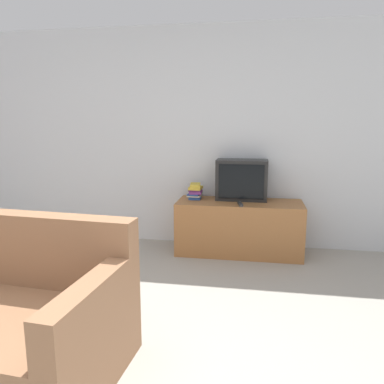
{
  "coord_description": "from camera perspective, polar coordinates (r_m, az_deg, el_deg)",
  "views": [
    {
      "loc": [
        0.95,
        -1.47,
        1.5
      ],
      "look_at": [
        0.3,
        2.35,
        0.76
      ],
      "focal_mm": 35.0,
      "sensor_mm": 36.0,
      "label": 1
    }
  ],
  "objects": [
    {
      "name": "wall_back",
      "position": [
        4.6,
        -2.35,
        8.25
      ],
      "size": [
        9.0,
        0.06,
        2.6
      ],
      "color": "silver",
      "rests_on": "ground_plane"
    },
    {
      "name": "tv_stand",
      "position": [
        4.35,
        7.18,
        -5.36
      ],
      "size": [
        1.41,
        0.55,
        0.6
      ],
      "color": "#9E6638",
      "rests_on": "ground_plane"
    },
    {
      "name": "television",
      "position": [
        4.36,
        7.57,
        1.86
      ],
      "size": [
        0.58,
        0.3,
        0.47
      ],
      "color": "black",
      "rests_on": "tv_stand"
    },
    {
      "name": "book_stack",
      "position": [
        4.38,
        0.5,
        0.09
      ],
      "size": [
        0.17,
        0.23,
        0.18
      ],
      "color": "#23478E",
      "rests_on": "tv_stand"
    },
    {
      "name": "remote_on_stand",
      "position": [
        4.11,
        7.36,
        -1.82
      ],
      "size": [
        0.07,
        0.2,
        0.02
      ],
      "rotation": [
        0.0,
        0.0,
        0.19
      ],
      "color": "#2D2D2D",
      "rests_on": "tv_stand"
    }
  ]
}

